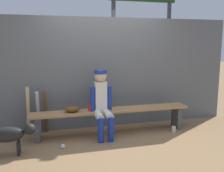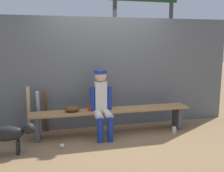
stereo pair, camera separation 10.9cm
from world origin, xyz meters
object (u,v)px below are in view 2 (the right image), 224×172
at_px(baseball, 62,146).
at_px(scoreboard, 146,2).
at_px(dugout_bench, 112,114).
at_px(bat_wood_natural, 29,111).
at_px(baseball_glove, 72,109).
at_px(cup_on_bench, 90,108).
at_px(bat_wood_dark, 46,111).
at_px(cup_on_ground, 174,130).
at_px(dog, 10,134).
at_px(bat_aluminum_silver, 39,112).
at_px(player_seated, 102,101).

bearing_deg(baseball, scoreboard, 39.84).
height_order(dugout_bench, bat_wood_natural, bat_wood_natural).
height_order(baseball_glove, bat_wood_natural, bat_wood_natural).
height_order(baseball, cup_on_bench, cup_on_bench).
distance_m(bat_wood_dark, cup_on_ground, 2.52).
distance_m(baseball_glove, baseball, 0.72).
distance_m(baseball, scoreboard, 3.84).
distance_m(cup_on_ground, dog, 2.99).
relative_size(bat_wood_dark, bat_wood_natural, 0.92).
height_order(bat_wood_dark, bat_aluminum_silver, bat_wood_dark).
relative_size(bat_aluminum_silver, cup_on_bench, 7.77).
bearing_deg(bat_wood_natural, baseball, -54.01).
xyz_separation_m(cup_on_bench, scoreboard, (1.59, 1.32, 2.15)).
bearing_deg(player_seated, scoreboard, 45.95).
bearing_deg(baseball_glove, player_seated, -11.61).
bearing_deg(dog, cup_on_ground, 5.27).
bearing_deg(bat_aluminum_silver, cup_on_bench, -20.33).
height_order(cup_on_ground, dog, dog).
height_order(bat_aluminum_silver, cup_on_bench, bat_aluminum_silver).
xyz_separation_m(bat_wood_natural, baseball, (0.56, -0.78, -0.43)).
xyz_separation_m(bat_aluminum_silver, dog, (-0.40, -0.86, -0.09)).
distance_m(cup_on_ground, cup_on_bench, 1.71).
xyz_separation_m(baseball_glove, scoreboard, (1.92, 1.32, 2.14)).
distance_m(player_seated, cup_on_ground, 1.55).
bearing_deg(bat_wood_dark, scoreboard, 22.06).
height_order(dugout_bench, cup_on_bench, cup_on_bench).
bearing_deg(bat_wood_natural, baseball_glove, -21.52).
distance_m(player_seated, scoreboard, 2.82).
bearing_deg(dog, bat_aluminum_silver, 64.75).
height_order(bat_wood_dark, cup_on_ground, bat_wood_dark).
bearing_deg(bat_wood_natural, cup_on_bench, -15.76).
bearing_deg(dugout_bench, baseball_glove, 180.00).
distance_m(bat_aluminum_silver, cup_on_bench, 1.00).
relative_size(dugout_bench, bat_wood_dark, 3.53).
bearing_deg(baseball, bat_aluminum_silver, 115.48).
relative_size(player_seated, dog, 1.47).
relative_size(bat_aluminum_silver, baseball, 11.55).
xyz_separation_m(bat_wood_natural, cup_on_bench, (1.11, -0.31, 0.07)).
bearing_deg(dugout_bench, dog, -163.75).
xyz_separation_m(cup_on_ground, scoreboard, (-0.03, 1.56, 2.63)).
height_order(bat_aluminum_silver, baseball, bat_aluminum_silver).
distance_m(baseball_glove, scoreboard, 3.16).
distance_m(dugout_bench, bat_wood_dark, 1.28).
bearing_deg(cup_on_bench, dog, -159.19).
distance_m(bat_wood_natural, cup_on_bench, 1.16).
bearing_deg(scoreboard, bat_wood_natural, -159.57).
distance_m(bat_aluminum_silver, dog, 0.95).
bearing_deg(bat_wood_natural, scoreboard, 20.43).
relative_size(dugout_bench, baseball, 41.35).
relative_size(baseball_glove, cup_on_bench, 2.55).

